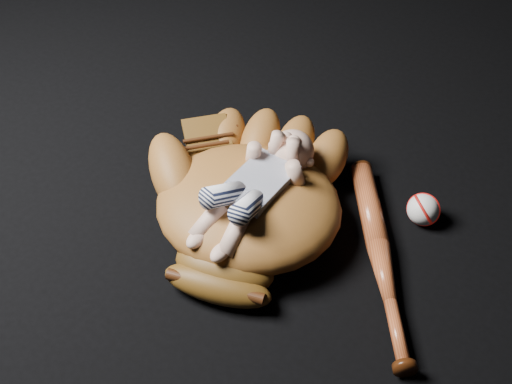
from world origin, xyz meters
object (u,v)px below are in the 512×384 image
baseball_glove (249,199)px  baseball (423,209)px  baseball_bat (380,257)px  newborn_baby (251,189)px

baseball_glove → baseball: bearing=21.0°
baseball_glove → baseball_bat: (0.27, 0.06, -0.06)m
baseball_bat → baseball_glove: bearing=-166.8°
newborn_baby → baseball: (0.27, 0.23, -0.10)m
newborn_baby → baseball_bat: newborn_baby is taller
baseball → baseball_glove: bearing=-142.7°
newborn_baby → baseball: size_ratio=5.16×
baseball_glove → baseball: (0.29, 0.22, -0.05)m
baseball_glove → newborn_baby: (0.02, -0.01, 0.05)m
baseball_bat → baseball: size_ratio=7.52×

